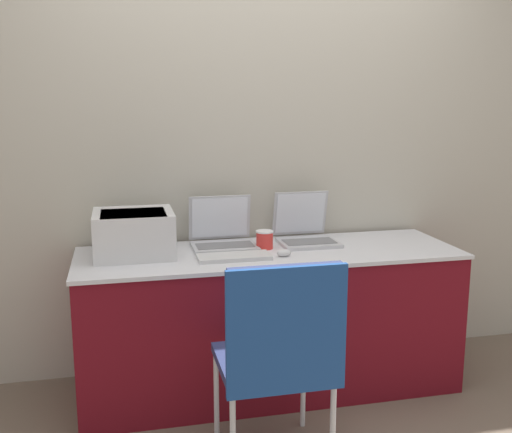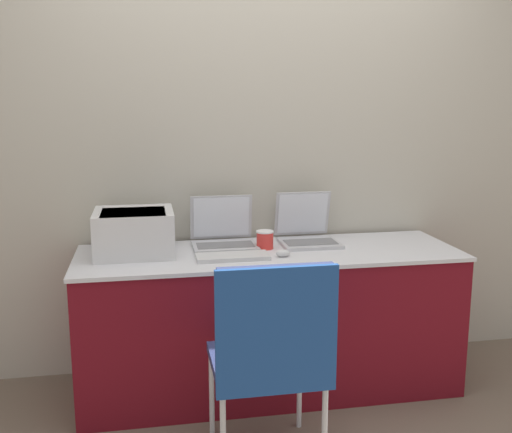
# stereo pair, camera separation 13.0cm
# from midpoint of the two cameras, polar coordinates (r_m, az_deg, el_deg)

# --- Properties ---
(ground_plane) EXTENTS (14.00, 14.00, 0.00)m
(ground_plane) POSITION_cam_midpoint_polar(r_m,az_deg,el_deg) (3.11, 1.47, -18.31)
(ground_plane) COLOR #6B5B4C
(wall_back) EXTENTS (8.00, 0.05, 2.60)m
(wall_back) POSITION_cam_midpoint_polar(r_m,az_deg,el_deg) (3.38, -1.34, 7.23)
(wall_back) COLOR #B7B2A3
(wall_back) RESTS_ON ground_plane
(table) EXTENTS (1.98, 0.64, 0.75)m
(table) POSITION_cam_midpoint_polar(r_m,az_deg,el_deg) (3.23, 0.10, -9.81)
(table) COLOR maroon
(table) RESTS_ON ground_plane
(printer) EXTENTS (0.39, 0.36, 0.22)m
(printer) POSITION_cam_midpoint_polar(r_m,az_deg,el_deg) (3.08, -12.75, -1.43)
(printer) COLOR silver
(printer) RESTS_ON table
(laptop_left) EXTENTS (0.34, 0.29, 0.26)m
(laptop_left) POSITION_cam_midpoint_polar(r_m,az_deg,el_deg) (3.21, -4.34, -1.82)
(laptop_left) COLOR #B7B7BC
(laptop_left) RESTS_ON table
(laptop_right) EXTENTS (0.31, 0.33, 0.27)m
(laptop_right) POSITION_cam_midpoint_polar(r_m,az_deg,el_deg) (3.30, 3.61, -1.44)
(laptop_right) COLOR #B7B7BC
(laptop_right) RESTS_ON table
(external_keyboard) EXTENTS (0.36, 0.15, 0.02)m
(external_keyboard) POSITION_cam_midpoint_polar(r_m,az_deg,el_deg) (2.96, -3.37, -3.87)
(external_keyboard) COLOR silver
(external_keyboard) RESTS_ON table
(coffee_cup) EXTENTS (0.09, 0.09, 0.10)m
(coffee_cup) POSITION_cam_midpoint_polar(r_m,az_deg,el_deg) (3.15, -0.35, -2.22)
(coffee_cup) COLOR red
(coffee_cup) RESTS_ON table
(mouse) EXTENTS (0.07, 0.04, 0.04)m
(mouse) POSITION_cam_midpoint_polar(r_m,az_deg,el_deg) (3.00, 1.44, -3.49)
(mouse) COLOR silver
(mouse) RESTS_ON table
(chair) EXTENTS (0.47, 0.46, 0.92)m
(chair) POSITION_cam_midpoint_polar(r_m,az_deg,el_deg) (2.44, 0.70, -12.17)
(chair) COLOR navy
(chair) RESTS_ON ground_plane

